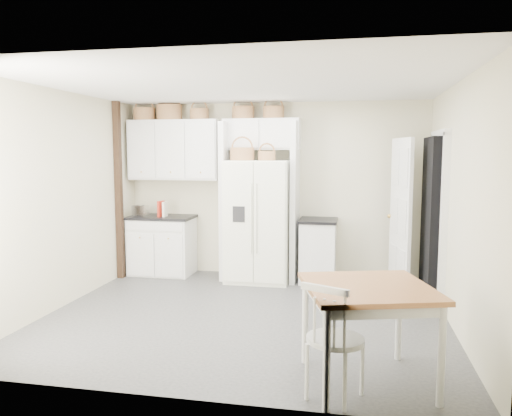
# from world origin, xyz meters

# --- Properties ---
(floor) EXTENTS (4.50, 4.50, 0.00)m
(floor) POSITION_xyz_m (0.00, 0.00, 0.00)
(floor) COLOR #343435
(floor) RESTS_ON ground
(ceiling) EXTENTS (4.50, 4.50, 0.00)m
(ceiling) POSITION_xyz_m (0.00, 0.00, 2.60)
(ceiling) COLOR white
(ceiling) RESTS_ON wall_back
(wall_back) EXTENTS (4.50, 0.00, 4.50)m
(wall_back) POSITION_xyz_m (0.00, 2.00, 1.30)
(wall_back) COLOR beige
(wall_back) RESTS_ON floor
(wall_left) EXTENTS (0.00, 4.00, 4.00)m
(wall_left) POSITION_xyz_m (-2.25, 0.00, 1.30)
(wall_left) COLOR beige
(wall_left) RESTS_ON floor
(wall_right) EXTENTS (0.00, 4.00, 4.00)m
(wall_right) POSITION_xyz_m (2.25, 0.00, 1.30)
(wall_right) COLOR beige
(wall_right) RESTS_ON floor
(refrigerator) EXTENTS (0.90, 0.73, 1.75)m
(refrigerator) POSITION_xyz_m (-0.15, 1.60, 0.88)
(refrigerator) COLOR white
(refrigerator) RESTS_ON floor
(base_cab_left) EXTENTS (0.93, 0.59, 0.86)m
(base_cab_left) POSITION_xyz_m (-1.68, 1.70, 0.43)
(base_cab_left) COLOR silver
(base_cab_left) RESTS_ON floor
(base_cab_right) EXTENTS (0.50, 0.59, 0.87)m
(base_cab_right) POSITION_xyz_m (0.70, 1.70, 0.44)
(base_cab_right) COLOR silver
(base_cab_right) RESTS_ON floor
(dining_table) EXTENTS (1.20, 1.20, 0.81)m
(dining_table) POSITION_xyz_m (1.32, -1.45, 0.40)
(dining_table) COLOR brown
(dining_table) RESTS_ON floor
(windsor_chair) EXTENTS (0.57, 0.55, 0.91)m
(windsor_chair) POSITION_xyz_m (1.08, -1.75, 0.46)
(windsor_chair) COLOR silver
(windsor_chair) RESTS_ON floor
(counter_left) EXTENTS (0.97, 0.63, 0.04)m
(counter_left) POSITION_xyz_m (-1.68, 1.70, 0.88)
(counter_left) COLOR black
(counter_left) RESTS_ON base_cab_left
(counter_right) EXTENTS (0.53, 0.63, 0.04)m
(counter_right) POSITION_xyz_m (0.70, 1.70, 0.89)
(counter_right) COLOR black
(counter_right) RESTS_ON base_cab_right
(toaster) EXTENTS (0.26, 0.18, 0.16)m
(toaster) POSITION_xyz_m (-1.99, 1.63, 0.98)
(toaster) COLOR silver
(toaster) RESTS_ON counter_left
(cookbook_red) EXTENTS (0.07, 0.16, 0.24)m
(cookbook_red) POSITION_xyz_m (-1.65, 1.62, 1.02)
(cookbook_red) COLOR red
(cookbook_red) RESTS_ON counter_left
(cookbook_cream) EXTENTS (0.04, 0.15, 0.23)m
(cookbook_cream) POSITION_xyz_m (-1.59, 1.62, 1.01)
(cookbook_cream) COLOR white
(cookbook_cream) RESTS_ON counter_left
(basket_upper_a) EXTENTS (0.33, 0.33, 0.19)m
(basket_upper_a) POSITION_xyz_m (-1.98, 1.83, 2.44)
(basket_upper_a) COLOR brown
(basket_upper_a) RESTS_ON upper_cabinet
(basket_upper_b) EXTENTS (0.39, 0.39, 0.23)m
(basket_upper_b) POSITION_xyz_m (-1.58, 1.83, 2.46)
(basket_upper_b) COLOR brown
(basket_upper_b) RESTS_ON upper_cabinet
(basket_upper_c) EXTENTS (0.28, 0.28, 0.16)m
(basket_upper_c) POSITION_xyz_m (-1.10, 1.83, 2.43)
(basket_upper_c) COLOR brown
(basket_upper_c) RESTS_ON upper_cabinet
(basket_bridge_a) EXTENTS (0.33, 0.33, 0.18)m
(basket_bridge_a) POSITION_xyz_m (-0.43, 1.83, 2.44)
(basket_bridge_a) COLOR brown
(basket_bridge_a) RESTS_ON bridge_cabinet
(basket_bridge_b) EXTENTS (0.31, 0.31, 0.18)m
(basket_bridge_b) POSITION_xyz_m (0.02, 1.83, 2.44)
(basket_bridge_b) COLOR brown
(basket_bridge_b) RESTS_ON bridge_cabinet
(basket_fridge_a) EXTENTS (0.34, 0.34, 0.18)m
(basket_fridge_a) POSITION_xyz_m (-0.37, 1.50, 1.84)
(basket_fridge_a) COLOR brown
(basket_fridge_a) RESTS_ON refrigerator
(basket_fridge_b) EXTENTS (0.24, 0.24, 0.13)m
(basket_fridge_b) POSITION_xyz_m (-0.02, 1.50, 1.82)
(basket_fridge_b) COLOR brown
(basket_fridge_b) RESTS_ON refrigerator
(upper_cabinet) EXTENTS (1.40, 0.34, 0.90)m
(upper_cabinet) POSITION_xyz_m (-1.50, 1.83, 1.90)
(upper_cabinet) COLOR silver
(upper_cabinet) RESTS_ON wall_back
(bridge_cabinet) EXTENTS (1.12, 0.34, 0.45)m
(bridge_cabinet) POSITION_xyz_m (-0.15, 1.83, 2.12)
(bridge_cabinet) COLOR silver
(bridge_cabinet) RESTS_ON wall_back
(fridge_panel_left) EXTENTS (0.08, 0.60, 2.30)m
(fridge_panel_left) POSITION_xyz_m (-0.66, 1.70, 1.15)
(fridge_panel_left) COLOR silver
(fridge_panel_left) RESTS_ON floor
(fridge_panel_right) EXTENTS (0.08, 0.60, 2.30)m
(fridge_panel_right) POSITION_xyz_m (0.36, 1.70, 1.15)
(fridge_panel_right) COLOR silver
(fridge_panel_right) RESTS_ON floor
(trim_post) EXTENTS (0.09, 0.09, 2.60)m
(trim_post) POSITION_xyz_m (-2.20, 1.35, 1.30)
(trim_post) COLOR black
(trim_post) RESTS_ON floor
(doorway_void) EXTENTS (0.18, 0.85, 2.05)m
(doorway_void) POSITION_xyz_m (2.16, 1.00, 1.02)
(doorway_void) COLOR black
(doorway_void) RESTS_ON floor
(door_slab) EXTENTS (0.21, 0.79, 2.05)m
(door_slab) POSITION_xyz_m (1.80, 1.33, 1.02)
(door_slab) COLOR white
(door_slab) RESTS_ON floor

